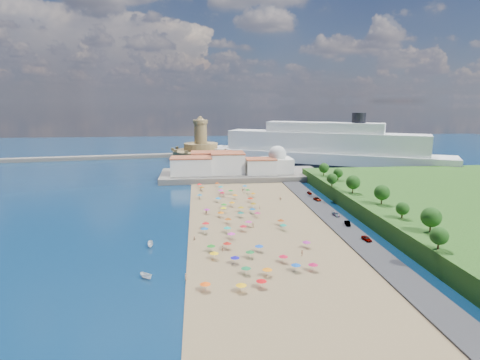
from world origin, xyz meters
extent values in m
plane|color=#071938|center=(0.00, 0.00, 0.00)|extent=(700.00, 700.00, 0.00)
cube|color=#59544C|center=(10.00, 73.00, 1.50)|extent=(90.00, 36.00, 3.00)
cube|color=#59544C|center=(-12.00, 108.00, 1.20)|extent=(18.00, 70.00, 2.40)
cube|color=#59544C|center=(-110.00, 153.00, 1.30)|extent=(199.03, 34.77, 2.60)
cube|color=silver|center=(-18.00, 69.00, 7.50)|extent=(22.00, 14.00, 9.00)
cube|color=silver|center=(2.00, 71.00, 8.50)|extent=(18.00, 16.00, 11.00)
cube|color=silver|center=(20.00, 67.00, 7.00)|extent=(16.00, 12.00, 8.00)
cube|color=silver|center=(-6.00, 83.00, 8.00)|extent=(24.00, 14.00, 10.00)
cube|color=silver|center=(30.00, 71.00, 7.00)|extent=(16.00, 16.00, 8.00)
sphere|color=silver|center=(30.00, 71.00, 13.00)|extent=(10.00, 10.00, 10.00)
cylinder|color=silver|center=(30.00, 71.00, 16.80)|extent=(1.20, 1.20, 1.60)
cylinder|color=olive|center=(-12.00, 138.00, 4.00)|extent=(40.00, 40.00, 8.00)
cylinder|color=olive|center=(-12.00, 138.00, 10.50)|extent=(24.00, 24.00, 5.00)
cylinder|color=olive|center=(-12.00, 138.00, 20.00)|extent=(9.00, 9.00, 14.00)
cylinder|color=olive|center=(-12.00, 138.00, 28.20)|extent=(10.40, 10.40, 2.40)
cone|color=olive|center=(-12.00, 138.00, 30.90)|extent=(6.00, 6.00, 3.00)
cube|color=black|center=(68.12, 106.85, 1.30)|extent=(153.90, 96.80, 2.60)
cube|color=white|center=(68.12, 106.85, 4.82)|extent=(152.83, 95.98, 9.63)
cube|color=white|center=(68.12, 106.85, 16.05)|extent=(122.46, 77.16, 12.84)
cube|color=white|center=(68.12, 106.85, 25.68)|extent=(73.19, 48.32, 6.42)
cylinder|color=black|center=(87.03, 96.83, 32.10)|extent=(8.56, 8.56, 6.42)
cylinder|color=gray|center=(7.40, 6.10, 1.25)|extent=(0.07, 0.07, 2.00)
cone|color=#7E5E0B|center=(7.40, 6.10, 2.15)|extent=(2.50, 2.50, 0.60)
cylinder|color=gray|center=(16.53, -39.98, 1.25)|extent=(0.07, 0.07, 2.00)
cone|color=#9C2183|center=(16.53, -39.98, 2.15)|extent=(2.50, 2.50, 0.60)
cylinder|color=gray|center=(-3.77, 39.75, 1.25)|extent=(0.07, 0.07, 2.00)
cone|color=teal|center=(-3.77, 39.75, 2.15)|extent=(2.50, 2.50, 0.60)
cylinder|color=gray|center=(7.50, -50.00, 1.25)|extent=(0.07, 0.07, 2.00)
cone|color=red|center=(7.50, -50.00, 2.15)|extent=(2.50, 2.50, 0.60)
cylinder|color=gray|center=(7.32, 14.99, 1.25)|extent=(0.07, 0.07, 2.00)
cone|color=red|center=(7.32, 14.99, 2.15)|extent=(2.50, 2.50, 0.60)
cylinder|color=gray|center=(-12.66, 39.57, 1.25)|extent=(0.07, 0.07, 2.00)
cone|color=#97540D|center=(-12.66, 39.57, 2.15)|extent=(2.50, 2.50, 0.60)
cylinder|color=gray|center=(-4.40, -14.17, 1.25)|extent=(0.07, 0.07, 2.00)
cone|color=#9A470E|center=(-4.40, -14.17, 2.15)|extent=(2.50, 2.50, 0.60)
cylinder|color=gray|center=(-13.48, -64.09, 1.25)|extent=(0.07, 0.07, 2.00)
cone|color=#FB520B|center=(-13.48, -64.09, 2.15)|extent=(2.50, 2.50, 0.60)
cylinder|color=gray|center=(-12.30, -18.23, 1.25)|extent=(0.07, 0.07, 2.00)
cone|color=red|center=(-12.30, -18.23, 2.15)|extent=(2.50, 2.50, 0.60)
cylinder|color=gray|center=(-11.29, -40.04, 1.25)|extent=(0.07, 0.07, 2.00)
cone|color=#15771A|center=(-11.29, -40.04, 2.15)|extent=(2.50, 2.50, 0.60)
cylinder|color=gray|center=(9.44, -55.86, 1.25)|extent=(0.07, 0.07, 2.00)
cone|color=#0D4AB5|center=(9.44, -55.86, 2.15)|extent=(2.50, 2.50, 0.60)
cylinder|color=gray|center=(-12.84, -23.99, 1.25)|extent=(0.07, 0.07, 2.00)
cone|color=#0C579F|center=(-12.84, -23.99, 2.15)|extent=(2.50, 2.50, 0.60)
cylinder|color=gray|center=(-5.46, -24.08, 1.25)|extent=(0.07, 0.07, 2.00)
cone|color=#109581|center=(-5.46, -24.08, 2.15)|extent=(2.50, 2.50, 0.60)
cylinder|color=gray|center=(-0.64, -63.93, 1.25)|extent=(0.07, 0.07, 2.00)
cone|color=red|center=(-0.64, -63.93, 2.15)|extent=(2.50, 2.50, 0.60)
cylinder|color=gray|center=(9.78, 24.00, 1.25)|extent=(0.07, 0.07, 2.00)
cone|color=orange|center=(9.78, 24.00, 2.15)|extent=(2.50, 2.50, 0.60)
cylinder|color=gray|center=(1.48, 21.78, 1.25)|extent=(0.07, 0.07, 2.00)
cone|color=orange|center=(1.48, 21.78, 2.15)|extent=(2.50, 2.50, 0.60)
cylinder|color=gray|center=(-3.80, 27.01, 1.25)|extent=(0.07, 0.07, 2.00)
cone|color=red|center=(-3.80, 27.01, 2.15)|extent=(2.50, 2.50, 0.60)
cylinder|color=gray|center=(-1.00, 8.88, 1.25)|extent=(0.07, 0.07, 2.00)
cone|color=orange|center=(-1.00, 8.88, 2.15)|extent=(2.50, 2.50, 0.60)
cylinder|color=gray|center=(-4.63, -30.00, 1.25)|extent=(0.07, 0.07, 2.00)
cone|color=#CB2BA2|center=(-4.63, -30.00, 2.15)|extent=(2.50, 2.50, 0.60)
cylinder|color=gray|center=(13.57, -17.76, 1.25)|extent=(0.07, 0.07, 2.00)
cone|color=#93380D|center=(13.57, -17.76, 2.15)|extent=(2.50, 2.50, 0.60)
cylinder|color=gray|center=(2.31, -41.66, 1.25)|extent=(0.07, 0.07, 2.00)
cone|color=#0E46BC|center=(2.31, -41.66, 2.15)|extent=(2.50, 2.50, 0.60)
cylinder|color=gray|center=(5.81, -2.08, 1.25)|extent=(0.07, 0.07, 2.00)
cone|color=#0F548E|center=(5.81, -2.08, 2.15)|extent=(2.50, 2.50, 0.60)
cylinder|color=gray|center=(-13.95, 46.91, 1.25)|extent=(0.07, 0.07, 2.00)
cone|color=#FF0B0E|center=(-13.95, 46.91, 2.15)|extent=(2.50, 2.50, 0.60)
cylinder|color=gray|center=(7.92, 40.39, 1.25)|extent=(0.07, 0.07, 2.00)
cone|color=#0C63A3|center=(7.92, 40.39, 2.15)|extent=(2.50, 2.50, 0.60)
cylinder|color=gray|center=(7.01, -7.53, 1.25)|extent=(0.07, 0.07, 2.00)
cone|color=#A3234E|center=(7.01, -7.53, 2.15)|extent=(2.50, 2.50, 0.60)
cylinder|color=gray|center=(0.36, 31.02, 1.25)|extent=(0.07, 0.07, 2.00)
cone|color=#17821D|center=(0.36, 31.02, 2.15)|extent=(2.50, 2.50, 0.60)
cylinder|color=gray|center=(-5.48, -65.53, 1.25)|extent=(0.07, 0.07, 2.00)
cone|color=#EBAC0C|center=(-5.48, -65.53, 2.15)|extent=(2.50, 2.50, 0.60)
cylinder|color=gray|center=(-0.88, -45.87, 1.25)|extent=(0.07, 0.07, 2.00)
cone|color=#136B28|center=(-0.88, -45.87, 2.15)|extent=(2.50, 2.50, 0.60)
cylinder|color=gray|center=(-3.30, -56.45, 1.25)|extent=(0.07, 0.07, 2.00)
cone|color=#14723A|center=(-3.30, -56.45, 2.15)|extent=(2.50, 2.50, 0.60)
cylinder|color=gray|center=(-4.54, 6.03, 1.25)|extent=(0.07, 0.07, 2.00)
cone|color=#1B8016|center=(-4.54, 6.03, 2.15)|extent=(2.50, 2.50, 0.60)
cylinder|color=gray|center=(13.29, -23.14, 1.25)|extent=(0.07, 0.07, 2.00)
cone|color=#0E8067|center=(13.29, -23.14, 2.15)|extent=(2.50, 2.50, 0.60)
cylinder|color=gray|center=(-4.21, 32.05, 1.25)|extent=(0.07, 0.07, 2.00)
cone|color=#CA2BB9|center=(-4.21, 32.05, 2.15)|extent=(2.50, 2.50, 0.60)
cylinder|color=gray|center=(-0.10, -22.93, 1.25)|extent=(0.07, 0.07, 2.00)
cone|color=red|center=(-0.10, -22.93, 2.15)|extent=(2.50, 2.50, 0.60)
cylinder|color=gray|center=(1.82, -57.80, 1.25)|extent=(0.07, 0.07, 2.00)
cone|color=orange|center=(1.82, -57.80, 2.15)|extent=(2.50, 2.50, 0.60)
cylinder|color=gray|center=(13.81, -56.10, 1.25)|extent=(0.07, 0.07, 2.00)
cone|color=#B30E41|center=(13.81, -56.10, 2.15)|extent=(2.50, 2.50, 0.60)
cylinder|color=gray|center=(1.81, 0.79, 1.25)|extent=(0.07, 0.07, 2.00)
cone|color=#A0820E|center=(1.81, 0.79, 2.15)|extent=(2.50, 2.50, 0.60)
cylinder|color=gray|center=(-14.00, 23.77, 1.25)|extent=(0.07, 0.07, 2.00)
cone|color=#106493|center=(-14.00, 23.77, 2.15)|extent=(2.50, 2.50, 0.60)
cylinder|color=gray|center=(8.30, 31.52, 1.25)|extent=(0.07, 0.07, 2.00)
cone|color=#136E19|center=(8.30, 31.52, 2.15)|extent=(2.50, 2.50, 0.60)
cylinder|color=gray|center=(-10.66, -45.72, 1.25)|extent=(0.07, 0.07, 2.00)
cone|color=yellow|center=(-10.66, -45.72, 2.15)|extent=(2.50, 2.50, 0.60)
cylinder|color=gray|center=(2.27, -18.17, 1.25)|extent=(0.07, 0.07, 2.00)
cone|color=#C02988|center=(2.27, -18.17, 2.15)|extent=(2.50, 2.50, 0.60)
cylinder|color=gray|center=(0.87, -6.69, 1.25)|extent=(0.07, 0.07, 2.00)
cone|color=#0D7A67|center=(0.87, -6.69, 2.15)|extent=(2.50, 2.50, 0.60)
cylinder|color=gray|center=(-6.26, 16.74, 1.25)|extent=(0.07, 0.07, 2.00)
cone|color=#0D6AAE|center=(-6.26, 16.74, 2.15)|extent=(2.50, 2.50, 0.60)
cylinder|color=gray|center=(-6.47, -5.78, 1.25)|extent=(0.07, 0.07, 2.00)
cone|color=orange|center=(-6.47, -5.78, 2.15)|extent=(2.50, 2.50, 0.60)
cylinder|color=gray|center=(-5.04, 0.86, 1.25)|extent=(0.07, 0.07, 2.00)
cone|color=yellow|center=(-5.04, 0.86, 2.15)|extent=(2.50, 2.50, 0.60)
cylinder|color=gray|center=(-4.98, 48.66, 1.25)|extent=(0.07, 0.07, 2.00)
cone|color=#91380D|center=(-4.98, 48.66, 2.15)|extent=(2.50, 2.50, 0.60)
cylinder|color=gray|center=(-11.53, -0.91, 1.25)|extent=(0.07, 0.07, 2.00)
cone|color=#A4238A|center=(-11.53, -0.91, 2.15)|extent=(2.50, 2.50, 0.60)
cylinder|color=gray|center=(-6.57, -38.49, 1.25)|extent=(0.07, 0.07, 2.00)
cone|color=#A5140D|center=(-6.57, -38.49, 2.15)|extent=(2.50, 2.50, 0.60)
cylinder|color=gray|center=(-5.36, -49.40, 1.25)|extent=(0.07, 0.07, 2.00)
cone|color=#130C9F|center=(-5.36, -49.40, 2.15)|extent=(2.50, 2.50, 0.60)
imported|color=tan|center=(9.56, 3.48, 1.05)|extent=(0.46, 0.63, 1.60)
imported|color=tan|center=(13.63, -46.10, 1.20)|extent=(1.09, 1.13, 1.89)
imported|color=tan|center=(-14.02, 22.22, 1.05)|extent=(1.15, 1.14, 1.59)
imported|color=tan|center=(-8.05, -39.73, 1.05)|extent=(0.86, 1.56, 1.60)
imported|color=tan|center=(-13.41, 40.78, 1.06)|extent=(1.02, 0.80, 1.61)
imported|color=tan|center=(-16.05, -30.79, 1.14)|extent=(0.73, 0.57, 1.78)
imported|color=tan|center=(-17.99, -57.75, 1.03)|extent=(0.82, 0.91, 1.55)
imported|color=tan|center=(20.73, 17.02, 1.05)|extent=(1.55, 0.89, 1.59)
imported|color=tan|center=(-3.38, 28.00, 1.19)|extent=(0.89, 1.04, 1.88)
imported|color=tan|center=(3.74, -19.39, 1.09)|extent=(0.88, 0.98, 1.68)
imported|color=tan|center=(6.18, 34.75, 1.10)|extent=(1.15, 1.25, 1.69)
imported|color=tan|center=(-11.75, -1.41, 1.19)|extent=(0.92, 0.72, 1.88)
imported|color=white|center=(-27.60, -55.73, 0.73)|extent=(3.81, 3.54, 1.46)
imported|color=white|center=(-28.98, -33.83, 0.80)|extent=(1.79, 4.21, 1.59)
imported|color=gray|center=(36.00, -37.28, 1.39)|extent=(2.23, 4.25, 1.38)
imported|color=gray|center=(36.00, 13.16, 1.31)|extent=(2.76, 4.69, 1.23)
imported|color=gray|center=(36.00, -21.65, 1.40)|extent=(2.20, 4.46, 1.41)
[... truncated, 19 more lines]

